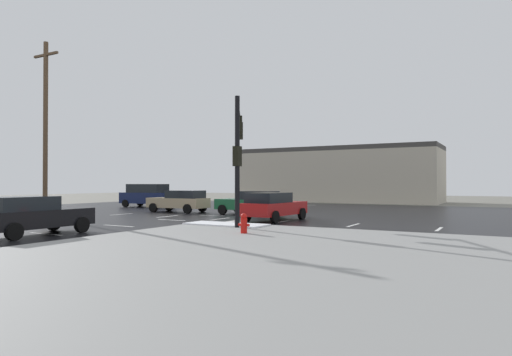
{
  "coord_description": "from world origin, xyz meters",
  "views": [
    {
      "loc": [
        16.62,
        -21.91,
        2.12
      ],
      "look_at": [
        1.68,
        4.91,
        2.48
      ],
      "focal_mm": 31.33,
      "sensor_mm": 36.0,
      "label": 1
    }
  ],
  "objects_px": {
    "traffic_signal_mast": "(238,142)",
    "sedan_tan": "(180,201)",
    "suv_navy": "(148,195)",
    "sedan_black": "(32,215)",
    "fire_hydrant": "(244,223)",
    "utility_pole_mid": "(45,126)",
    "sedan_red": "(273,206)",
    "sedan_green": "(251,202)"
  },
  "relations": [
    {
      "from": "traffic_signal_mast",
      "to": "sedan_tan",
      "type": "xyz_separation_m",
      "value": [
        -9.39,
        7.26,
        -3.25
      ]
    },
    {
      "from": "fire_hydrant",
      "to": "sedan_red",
      "type": "relative_size",
      "value": 0.17
    },
    {
      "from": "sedan_black",
      "to": "suv_navy",
      "type": "relative_size",
      "value": 0.93
    },
    {
      "from": "sedan_red",
      "to": "sedan_tan",
      "type": "xyz_separation_m",
      "value": [
        -9.29,
        3.28,
        0.0
      ]
    },
    {
      "from": "fire_hydrant",
      "to": "traffic_signal_mast",
      "type": "bearing_deg",
      "value": 124.9
    },
    {
      "from": "sedan_red",
      "to": "sedan_black",
      "type": "xyz_separation_m",
      "value": [
        -5.28,
        -11.07,
        0.0
      ]
    },
    {
      "from": "traffic_signal_mast",
      "to": "sedan_green",
      "type": "height_order",
      "value": "traffic_signal_mast"
    },
    {
      "from": "sedan_red",
      "to": "sedan_green",
      "type": "height_order",
      "value": "same"
    },
    {
      "from": "traffic_signal_mast",
      "to": "sedan_black",
      "type": "height_order",
      "value": "traffic_signal_mast"
    },
    {
      "from": "suv_navy",
      "to": "sedan_red",
      "type": "bearing_deg",
      "value": -28.2
    },
    {
      "from": "traffic_signal_mast",
      "to": "fire_hydrant",
      "type": "relative_size",
      "value": 7.46
    },
    {
      "from": "sedan_green",
      "to": "sedan_tan",
      "type": "height_order",
      "value": "same"
    },
    {
      "from": "sedan_green",
      "to": "sedan_tan",
      "type": "distance_m",
      "value": 5.81
    },
    {
      "from": "sedan_tan",
      "to": "utility_pole_mid",
      "type": "height_order",
      "value": "utility_pole_mid"
    },
    {
      "from": "sedan_black",
      "to": "suv_navy",
      "type": "distance_m",
      "value": 21.47
    },
    {
      "from": "traffic_signal_mast",
      "to": "sedan_red",
      "type": "distance_m",
      "value": 5.14
    },
    {
      "from": "traffic_signal_mast",
      "to": "sedan_black",
      "type": "bearing_deg",
      "value": 112.94
    },
    {
      "from": "sedan_tan",
      "to": "traffic_signal_mast",
      "type": "bearing_deg",
      "value": 141.02
    },
    {
      "from": "sedan_red",
      "to": "suv_navy",
      "type": "height_order",
      "value": "suv_navy"
    },
    {
      "from": "sedan_red",
      "to": "fire_hydrant",
      "type": "bearing_deg",
      "value": -158.01
    },
    {
      "from": "sedan_tan",
      "to": "utility_pole_mid",
      "type": "relative_size",
      "value": 0.42
    },
    {
      "from": "traffic_signal_mast",
      "to": "sedan_tan",
      "type": "bearing_deg",
      "value": 22.41
    },
    {
      "from": "fire_hydrant",
      "to": "suv_navy",
      "type": "height_order",
      "value": "suv_navy"
    },
    {
      "from": "sedan_red",
      "to": "sedan_tan",
      "type": "height_order",
      "value": "same"
    },
    {
      "from": "sedan_red",
      "to": "sedan_tan",
      "type": "bearing_deg",
      "value": 74.67
    },
    {
      "from": "suv_navy",
      "to": "utility_pole_mid",
      "type": "relative_size",
      "value": 0.45
    },
    {
      "from": "sedan_green",
      "to": "sedan_black",
      "type": "relative_size",
      "value": 1.01
    },
    {
      "from": "sedan_tan",
      "to": "utility_pole_mid",
      "type": "bearing_deg",
      "value": 59.49
    },
    {
      "from": "sedan_red",
      "to": "utility_pole_mid",
      "type": "height_order",
      "value": "utility_pole_mid"
    },
    {
      "from": "fire_hydrant",
      "to": "suv_navy",
      "type": "distance_m",
      "value": 23.51
    },
    {
      "from": "fire_hydrant",
      "to": "sedan_black",
      "type": "xyz_separation_m",
      "value": [
        -7.56,
        -3.97,
        0.32
      ]
    },
    {
      "from": "sedan_red",
      "to": "utility_pole_mid",
      "type": "distance_m",
      "value": 15.16
    },
    {
      "from": "sedan_green",
      "to": "utility_pole_mid",
      "type": "relative_size",
      "value": 0.42
    },
    {
      "from": "traffic_signal_mast",
      "to": "sedan_tan",
      "type": "distance_m",
      "value": 12.31
    },
    {
      "from": "sedan_green",
      "to": "suv_navy",
      "type": "distance_m",
      "value": 13.3
    },
    {
      "from": "sedan_green",
      "to": "sedan_tan",
      "type": "xyz_separation_m",
      "value": [
        -5.81,
        -0.28,
        0.0
      ]
    },
    {
      "from": "traffic_signal_mast",
      "to": "suv_navy",
      "type": "bearing_deg",
      "value": 25.23
    },
    {
      "from": "sedan_red",
      "to": "sedan_black",
      "type": "distance_m",
      "value": 12.27
    },
    {
      "from": "suv_navy",
      "to": "sedan_green",
      "type": "bearing_deg",
      "value": -20.44
    },
    {
      "from": "sedan_tan",
      "to": "utility_pole_mid",
      "type": "xyz_separation_m",
      "value": [
        -4.36,
        -7.78,
        4.84
      ]
    },
    {
      "from": "utility_pole_mid",
      "to": "sedan_black",
      "type": "bearing_deg",
      "value": -38.15
    },
    {
      "from": "sedan_red",
      "to": "suv_navy",
      "type": "distance_m",
      "value": 17.83
    }
  ]
}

